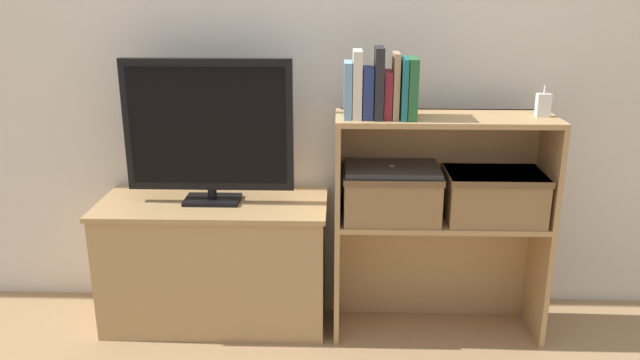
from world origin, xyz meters
TOP-DOWN VIEW (x-y plane):
  - ground_plane at (0.00, 0.00)m, footprint 16.00×16.00m
  - wall_back at (0.00, 0.43)m, footprint 10.00×0.05m
  - tv_stand at (-0.44, 0.20)m, footprint 0.92×0.41m
  - tv at (-0.44, 0.19)m, footprint 0.66×0.14m
  - bookshelf_lower_tier at (0.47, 0.20)m, footprint 0.83×0.28m
  - bookshelf_upper_tier at (0.47, 0.19)m, footprint 0.83×0.28m
  - book_skyblue at (0.10, 0.10)m, footprint 0.03×0.12m
  - book_ivory at (0.14, 0.10)m, footprint 0.03×0.13m
  - book_navy at (0.18, 0.10)m, footprint 0.04×0.12m
  - book_charcoal at (0.21, 0.10)m, footprint 0.03×0.14m
  - book_maroon at (0.25, 0.10)m, footprint 0.03×0.13m
  - book_tan at (0.28, 0.10)m, footprint 0.02×0.12m
  - book_teal at (0.30, 0.10)m, footprint 0.02×0.16m
  - book_forest at (0.33, 0.10)m, footprint 0.03×0.15m
  - baby_monitor at (0.83, 0.14)m, footprint 0.05×0.04m
  - storage_basket_left at (0.28, 0.13)m, footprint 0.37×0.25m
  - storage_basket_right at (0.67, 0.13)m, footprint 0.37×0.25m
  - laptop at (0.28, 0.13)m, footprint 0.36×0.23m

SIDE VIEW (x-z plane):
  - ground_plane at x=0.00m, z-range 0.00..0.00m
  - tv_stand at x=-0.44m, z-range 0.00..0.53m
  - bookshelf_lower_tier at x=0.47m, z-range 0.06..0.55m
  - storage_basket_left at x=0.28m, z-range 0.50..0.69m
  - storage_basket_right at x=0.67m, z-range 0.50..0.69m
  - laptop at x=0.28m, z-range 0.68..0.70m
  - bookshelf_upper_tier at x=0.47m, z-range 0.55..0.95m
  - tv at x=-0.44m, z-range 0.54..1.12m
  - baby_monitor at x=0.83m, z-range 0.88..1.00m
  - book_maroon at x=0.25m, z-range 0.90..1.07m
  - book_navy at x=0.18m, z-range 0.90..1.08m
  - book_skyblue at x=0.10m, z-range 0.90..1.10m
  - book_forest at x=0.33m, z-range 0.90..1.11m
  - book_teal at x=0.30m, z-range 0.90..1.11m
  - book_tan at x=0.28m, z-range 0.90..1.13m
  - book_ivory at x=0.14m, z-range 0.90..1.14m
  - book_charcoal at x=0.21m, z-range 0.90..1.15m
  - wall_back at x=0.00m, z-range 0.00..2.40m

